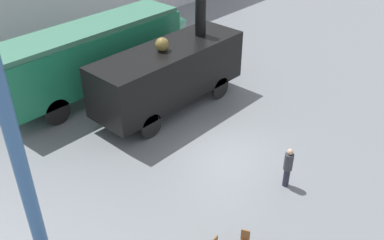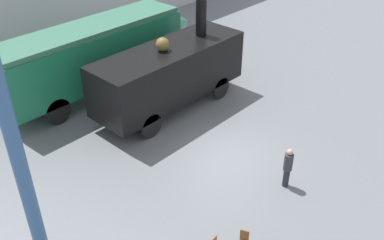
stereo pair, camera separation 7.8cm
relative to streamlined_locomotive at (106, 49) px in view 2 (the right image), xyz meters
name	(u,v)px [view 2 (the right image)]	position (x,y,z in m)	size (l,w,h in m)	color
ground_plane	(223,152)	(-0.47, -8.31, -2.23)	(80.00, 80.00, 0.00)	slate
streamlined_locomotive	(106,49)	(0.00, 0.00, 0.00)	(12.20, 2.59, 3.69)	#196B47
steam_locomotive	(170,71)	(0.72, -4.00, -0.24)	(8.07, 2.58, 5.02)	black
cafe_chair_4	(244,240)	(-4.16, -12.17, -1.72)	(0.40, 0.38, 0.87)	black
visitor_person	(288,166)	(-0.48, -11.43, -1.30)	(0.34, 0.34, 1.71)	#262633
support_pillar	(15,148)	(-8.47, -7.28, 1.77)	(0.44, 0.44, 8.00)	#386093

